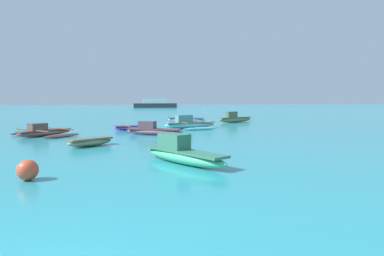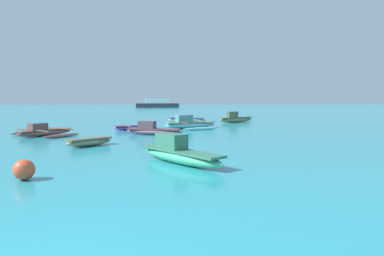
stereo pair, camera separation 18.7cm
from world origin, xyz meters
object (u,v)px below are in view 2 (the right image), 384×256
object	(u,v)px
moored_boat_0	(187,120)
moored_boat_4	(44,132)
moored_boat_6	(153,130)
mooring_buoy_1	(24,170)
moored_boat_5	(89,141)
moored_boat_1	(179,153)
moored_boat_7	(135,127)
moored_boat_3	(236,119)
distant_ferry	(157,104)
moored_boat_2	(189,124)

from	to	relation	value
moored_boat_0	moored_boat_4	world-z (taller)	moored_boat_4
moored_boat_6	mooring_buoy_1	size ratio (longest dim) A/B	6.20
moored_boat_0	moored_boat_5	bearing A→B (deg)	-92.26
moored_boat_1	mooring_buoy_1	size ratio (longest dim) A/B	6.63
moored_boat_1	moored_boat_5	distance (m)	5.98
moored_boat_4	moored_boat_7	xyz separation A→B (m)	(5.20, 2.97, -0.07)
moored_boat_3	distant_ferry	distance (m)	51.51
moored_boat_0	moored_boat_1	bearing A→B (deg)	-76.13
moored_boat_5	moored_boat_7	size ratio (longest dim) A/B	0.57
moored_boat_1	distant_ferry	world-z (taller)	distant_ferry
moored_boat_0	distant_ferry	bearing A→B (deg)	112.53
mooring_buoy_1	moored_boat_6	bearing A→B (deg)	70.68
moored_boat_1	moored_boat_7	xyz separation A→B (m)	(-1.61, 12.60, -0.16)
moored_boat_5	moored_boat_6	xyz separation A→B (m)	(3.07, 4.42, 0.08)
moored_boat_4	moored_boat_7	distance (m)	5.99
moored_boat_2	moored_boat_5	xyz separation A→B (m)	(-5.89, -8.45, -0.12)
mooring_buoy_1	moored_boat_7	bearing A→B (deg)	79.19
moored_boat_2	moored_boat_0	bearing A→B (deg)	67.31
moored_boat_6	distant_ferry	distance (m)	60.90
moored_boat_0	moored_boat_1	world-z (taller)	moored_boat_1
moored_boat_2	distant_ferry	distance (m)	56.78
moored_boat_7	mooring_buoy_1	distance (m)	14.59
moored_boat_0	distant_ferry	world-z (taller)	distant_ferry
moored_boat_1	moored_boat_6	size ratio (longest dim) A/B	1.07
moored_boat_3	moored_boat_4	distance (m)	16.82
moored_boat_6	distant_ferry	world-z (taller)	distant_ferry
moored_boat_3	moored_boat_5	size ratio (longest dim) A/B	1.73
moored_boat_3	moored_boat_5	xyz separation A→B (m)	(-10.93, -13.91, -0.14)
moored_boat_0	moored_boat_4	size ratio (longest dim) A/B	0.83
moored_boat_3	mooring_buoy_1	distance (m)	23.54
moored_boat_6	moored_boat_3	bearing A→B (deg)	74.08
moored_boat_1	moored_boat_6	world-z (taller)	moored_boat_1
moored_boat_1	moored_boat_2	bearing A→B (deg)	137.90
moored_boat_0	moored_boat_6	xyz separation A→B (m)	(-3.39, -9.52, 0.01)
moored_boat_1	moored_boat_7	distance (m)	12.71
moored_boat_1	moored_boat_4	distance (m)	11.80
moored_boat_0	moored_boat_2	size ratio (longest dim) A/B	0.84
moored_boat_3	distant_ferry	size ratio (longest dim) A/B	0.37
moored_boat_1	moored_boat_7	world-z (taller)	moored_boat_1
moored_boat_2	moored_boat_4	xyz separation A→B (m)	(-9.12, -3.61, -0.08)
moored_boat_2	moored_boat_3	xyz separation A→B (m)	(5.04, 5.46, 0.02)
distant_ferry	moored_boat_3	bearing A→B (deg)	-85.12
moored_boat_5	mooring_buoy_1	bearing A→B (deg)	-134.66
moored_boat_2	moored_boat_6	size ratio (longest dim) A/B	1.17
moored_boat_4	moored_boat_7	bearing A→B (deg)	-16.99
moored_boat_1	distant_ferry	size ratio (longest dim) A/B	0.37
moored_boat_2	mooring_buoy_1	bearing A→B (deg)	-130.69
moored_boat_7	moored_boat_4	bearing A→B (deg)	-164.33
moored_boat_1	moored_boat_2	distance (m)	13.44
mooring_buoy_1	distant_ferry	size ratio (longest dim) A/B	0.06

